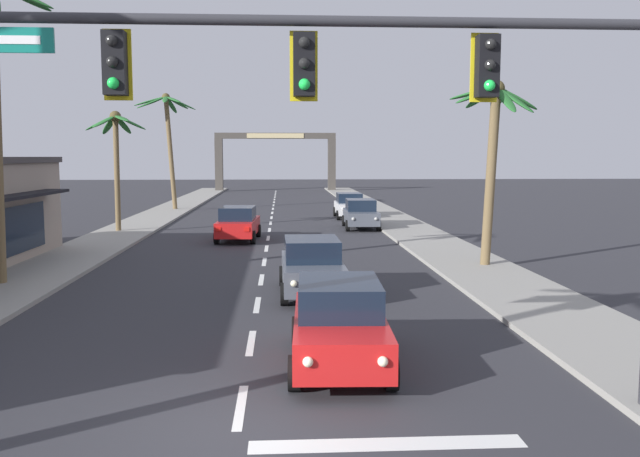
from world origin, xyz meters
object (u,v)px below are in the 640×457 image
at_px(sedan_oncoming_far, 238,223).
at_px(sedan_parked_nearest_kerb, 361,214).
at_px(traffic_signal_mast, 417,101).
at_px(palm_right_second, 494,131).
at_px(town_gateway_arch, 276,154).
at_px(sedan_parked_mid_kerb, 349,205).
at_px(palm_left_third, 116,142).
at_px(palm_left_farthest, 168,124).
at_px(sedan_lead_at_stop_bar, 339,323).
at_px(sedan_third_in_queue, 312,266).

distance_m(sedan_oncoming_far, sedan_parked_nearest_kerb, 8.40).
xyz_separation_m(traffic_signal_mast, palm_right_second, (5.68, 13.90, 0.08)).
distance_m(palm_right_second, town_gateway_arch, 55.96).
distance_m(traffic_signal_mast, palm_right_second, 15.02).
distance_m(sedan_parked_nearest_kerb, sedan_parked_mid_kerb, 6.55).
xyz_separation_m(palm_left_third, palm_left_farthest, (0.27, 14.87, 1.68)).
height_order(palm_right_second, town_gateway_arch, town_gateway_arch).
bearing_deg(sedan_oncoming_far, sedan_parked_mid_kerb, 60.03).
xyz_separation_m(palm_left_third, town_gateway_arch, (8.14, 43.11, -0.44)).
height_order(sedan_lead_at_stop_bar, palm_left_third, palm_left_third).
xyz_separation_m(palm_left_farthest, town_gateway_arch, (7.87, 28.24, -2.11)).
height_order(traffic_signal_mast, palm_left_farthest, palm_left_farthest).
xyz_separation_m(sedan_oncoming_far, sedan_parked_mid_kerb, (6.71, 11.63, 0.00)).
bearing_deg(town_gateway_arch, sedan_lead_at_stop_bar, -88.43).
height_order(traffic_signal_mast, palm_left_third, traffic_signal_mast).
relative_size(sedan_parked_nearest_kerb, palm_left_third, 0.68).
bearing_deg(traffic_signal_mast, sedan_third_in_queue, 96.89).
height_order(traffic_signal_mast, sedan_oncoming_far, traffic_signal_mast).
bearing_deg(sedan_lead_at_stop_bar, sedan_oncoming_far, 99.39).
bearing_deg(palm_right_second, palm_left_third, 143.63).
distance_m(sedan_lead_at_stop_bar, sedan_third_in_queue, 6.81).
bearing_deg(traffic_signal_mast, sedan_parked_nearest_kerb, 84.87).
bearing_deg(sedan_parked_mid_kerb, palm_left_farthest, 152.67).
height_order(sedan_lead_at_stop_bar, palm_left_farthest, palm_left_farthest).
height_order(traffic_signal_mast, sedan_parked_mid_kerb, traffic_signal_mast).
distance_m(palm_left_third, palm_right_second, 20.59).
xyz_separation_m(palm_right_second, town_gateway_arch, (-8.44, 55.32, -0.60)).
relative_size(sedan_lead_at_stop_bar, palm_right_second, 0.65).
bearing_deg(sedan_oncoming_far, traffic_signal_mast, -79.44).
relative_size(palm_left_third, palm_right_second, 0.95).
bearing_deg(sedan_oncoming_far, palm_right_second, -41.23).
distance_m(sedan_third_in_queue, palm_right_second, 9.13).
bearing_deg(palm_left_farthest, sedan_parked_nearest_kerb, -45.48).
distance_m(sedan_lead_at_stop_bar, town_gateway_arch, 66.59).
distance_m(sedan_parked_nearest_kerb, town_gateway_arch, 42.05).
distance_m(sedan_oncoming_far, palm_left_farthest, 20.32).
relative_size(sedan_parked_nearest_kerb, sedan_parked_mid_kerb, 1.01).
height_order(palm_left_farthest, palm_right_second, palm_left_farthest).
bearing_deg(sedan_parked_mid_kerb, sedan_third_in_queue, -98.43).
bearing_deg(palm_left_third, palm_right_second, -36.37).
bearing_deg(sedan_parked_nearest_kerb, town_gateway_arch, 97.18).
relative_size(palm_right_second, town_gateway_arch, 0.48).
xyz_separation_m(sedan_lead_at_stop_bar, sedan_third_in_queue, (-0.23, 6.80, 0.00)).
bearing_deg(palm_left_third, traffic_signal_mast, -67.35).
bearing_deg(palm_right_second, sedan_lead_at_stop_bar, -120.67).
xyz_separation_m(sedan_oncoming_far, palm_right_second, (9.89, -8.67, 4.19)).
bearing_deg(palm_left_third, sedan_parked_nearest_kerb, 6.57).
xyz_separation_m(sedan_third_in_queue, sedan_oncoming_far, (-3.05, 13.02, 0.00)).
bearing_deg(sedan_parked_mid_kerb, sedan_parked_nearest_kerb, -90.14).
relative_size(traffic_signal_mast, sedan_third_in_queue, 2.50).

